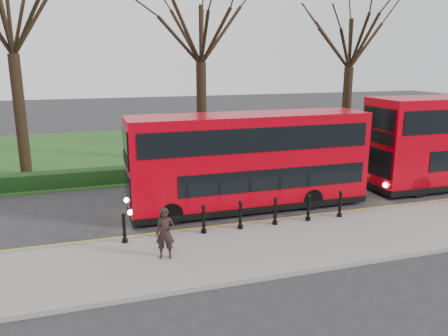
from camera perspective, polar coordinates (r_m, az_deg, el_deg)
name	(u,v)px	position (r m, az deg, el deg)	size (l,w,h in m)	color
ground	(218,221)	(17.27, -0.85, -6.94)	(120.00, 120.00, 0.00)	#28282B
pavement	(244,250)	(14.61, 2.57, -10.66)	(60.00, 4.00, 0.15)	gray
kerb	(225,228)	(16.35, 0.16, -7.89)	(60.00, 0.25, 0.16)	slate
grass_verge	(157,148)	(31.41, -8.72, 2.54)	(60.00, 18.00, 0.06)	#224F1A
hedge	(181,170)	(23.45, -5.62, -0.33)	(60.00, 0.90, 0.80)	black
yellow_line_outer	(223,227)	(16.64, -0.16, -7.74)	(60.00, 0.10, 0.01)	yellow
yellow_line_inner	(221,225)	(16.82, -0.36, -7.50)	(60.00, 0.10, 0.01)	yellow
tree_left	(8,11)	(25.80, -26.33, 17.93)	(7.54, 7.54, 11.77)	black
tree_mid	(201,28)	(26.37, -3.08, 17.83)	(7.00, 7.00, 10.94)	black
tree_right	(351,38)	(30.43, 16.26, 16.02)	(6.64, 6.64, 10.38)	black
bollard_row	(240,216)	(15.98, 2.15, -6.23)	(8.45, 0.15, 1.00)	black
bus_lead	(249,162)	(18.24, 3.32, 0.82)	(10.08, 2.32, 4.01)	#B2000E
pedestrian	(165,233)	(13.72, -7.69, -8.45)	(0.59, 0.39, 1.62)	black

